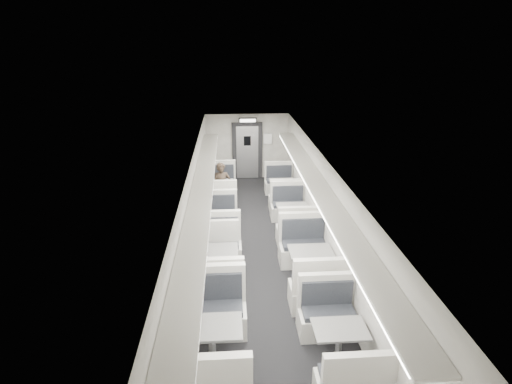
{
  "coord_description": "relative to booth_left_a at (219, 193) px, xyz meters",
  "views": [
    {
      "loc": [
        -0.65,
        -8.24,
        4.95
      ],
      "look_at": [
        0.0,
        1.34,
        1.22
      ],
      "focal_mm": 28.0,
      "sensor_mm": 36.0,
      "label": 1
    }
  ],
  "objects": [
    {
      "name": "luggage_rack_left",
      "position": [
        -0.24,
        -3.78,
        1.53
      ],
      "size": [
        0.46,
        10.4,
        0.09
      ],
      "color": "beige",
      "rests_on": "room"
    },
    {
      "name": "booth_left_c",
      "position": [
        0.0,
        -4.36,
        0.02
      ],
      "size": [
        1.13,
        2.29,
        1.23
      ],
      "color": "beige",
      "rests_on": "room"
    },
    {
      "name": "window_a",
      "position": [
        -0.49,
        -0.08,
        0.96
      ],
      "size": [
        0.02,
        1.18,
        0.84
      ],
      "primitive_type": "cube",
      "color": "black",
      "rests_on": "room"
    },
    {
      "name": "exit_sign",
      "position": [
        1.0,
        1.96,
        1.89
      ],
      "size": [
        0.62,
        0.12,
        0.16
      ],
      "color": "black",
      "rests_on": "room"
    },
    {
      "name": "booth_left_d",
      "position": [
        0.0,
        -6.73,
        0.03
      ],
      "size": [
        1.15,
        2.33,
        1.24
      ],
      "color": "beige",
      "rests_on": "room"
    },
    {
      "name": "booth_right_a",
      "position": [
        2.0,
        0.17,
        -0.04
      ],
      "size": [
        0.97,
        1.96,
        1.05
      ],
      "color": "beige",
      "rests_on": "room"
    },
    {
      "name": "window_d",
      "position": [
        -0.49,
        -6.68,
        0.96
      ],
      "size": [
        0.02,
        1.18,
        0.84
      ],
      "primitive_type": "cube",
      "color": "black",
      "rests_on": "room"
    },
    {
      "name": "booth_left_a",
      "position": [
        0.0,
        0.0,
        0.0
      ],
      "size": [
        1.06,
        2.16,
        1.15
      ],
      "color": "beige",
      "rests_on": "room"
    },
    {
      "name": "room",
      "position": [
        1.0,
        -3.48,
        0.81
      ],
      "size": [
        3.24,
        12.24,
        2.64
      ],
      "color": "black",
      "rests_on": "ground"
    },
    {
      "name": "vestibule_door",
      "position": [
        1.0,
        2.45,
        0.65
      ],
      "size": [
        1.1,
        0.13,
        2.1
      ],
      "color": "black",
      "rests_on": "room"
    },
    {
      "name": "luggage_rack_right",
      "position": [
        2.24,
        -3.78,
        1.53
      ],
      "size": [
        0.46,
        10.4,
        0.09
      ],
      "color": "beige",
      "rests_on": "room"
    },
    {
      "name": "wall_notice",
      "position": [
        1.75,
        2.44,
        1.11
      ],
      "size": [
        0.32,
        0.02,
        0.4
      ],
      "primitive_type": "cube",
      "color": "white",
      "rests_on": "room"
    },
    {
      "name": "passenger",
      "position": [
        0.09,
        -0.47,
        0.36
      ],
      "size": [
        0.57,
        0.4,
        1.5
      ],
      "primitive_type": "imported",
      "rotation": [
        0.0,
        0.0,
        0.07
      ],
      "color": "black",
      "rests_on": "room"
    },
    {
      "name": "booth_left_b",
      "position": [
        0.0,
        -2.6,
        -0.01
      ],
      "size": [
        1.03,
        2.08,
        1.11
      ],
      "color": "beige",
      "rests_on": "room"
    },
    {
      "name": "booth_right_c",
      "position": [
        2.0,
        -4.49,
        0.02
      ],
      "size": [
        1.1,
        2.24,
        1.2
      ],
      "color": "beige",
      "rests_on": "room"
    },
    {
      "name": "window_b",
      "position": [
        -0.49,
        -2.28,
        0.96
      ],
      "size": [
        0.02,
        1.18,
        0.84
      ],
      "primitive_type": "cube",
      "color": "black",
      "rests_on": "room"
    },
    {
      "name": "booth_right_b",
      "position": [
        2.0,
        -1.94,
        -0.02
      ],
      "size": [
        1.0,
        2.03,
        1.09
      ],
      "color": "beige",
      "rests_on": "room"
    },
    {
      "name": "booth_right_d",
      "position": [
        2.0,
        -6.81,
        -0.02
      ],
      "size": [
        1.02,
        2.06,
        1.1
      ],
      "color": "beige",
      "rests_on": "room"
    },
    {
      "name": "window_c",
      "position": [
        -0.49,
        -4.48,
        0.96
      ],
      "size": [
        0.02,
        1.18,
        0.84
      ],
      "primitive_type": "cube",
      "color": "black",
      "rests_on": "room"
    }
  ]
}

